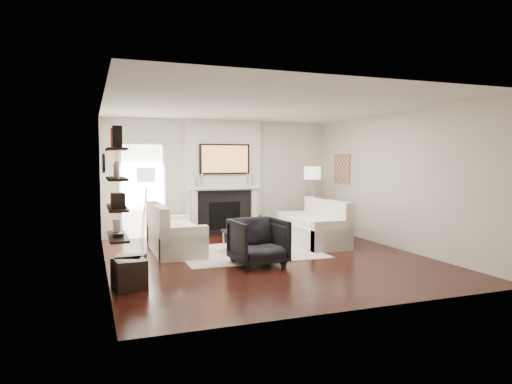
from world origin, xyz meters
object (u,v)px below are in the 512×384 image
object	(u,v)px
loveseat_right_base	(313,234)
ottoman_near	(129,270)
coffee_table	(252,231)
loveseat_left_base	(176,241)
lamp_left_shade	(146,175)
lamp_right_shade	(312,173)
armchair	(258,239)

from	to	relation	value
loveseat_right_base	ottoman_near	distance (m)	4.29
coffee_table	loveseat_left_base	bearing A→B (deg)	162.96
coffee_table	lamp_left_shade	distance (m)	2.61
lamp_left_shade	lamp_right_shade	world-z (taller)	same
loveseat_right_base	lamp_right_shade	bearing A→B (deg)	63.55
loveseat_right_base	ottoman_near	xyz separation A→B (m)	(-3.86, -1.86, -0.01)
ottoman_near	loveseat_right_base	bearing A→B (deg)	25.70
lamp_right_shade	ottoman_near	distance (m)	5.66
loveseat_left_base	loveseat_right_base	distance (m)	2.84
loveseat_left_base	lamp_right_shade	bearing A→B (deg)	18.08
loveseat_left_base	ottoman_near	bearing A→B (deg)	-116.74
lamp_left_shade	ottoman_near	distance (m)	3.48
lamp_left_shade	loveseat_right_base	bearing A→B (deg)	-22.20
coffee_table	lamp_right_shade	world-z (taller)	lamp_right_shade
lamp_right_shade	ottoman_near	bearing A→B (deg)	-144.90
lamp_right_shade	armchair	bearing A→B (deg)	-131.54
loveseat_left_base	lamp_left_shade	distance (m)	1.74
loveseat_left_base	armchair	bearing A→B (deg)	-54.32
coffee_table	ottoman_near	distance (m)	2.91
loveseat_left_base	loveseat_right_base	bearing A→B (deg)	-3.54
coffee_table	ottoman_near	world-z (taller)	coffee_table
armchair	ottoman_near	xyz separation A→B (m)	(-2.14, -0.49, -0.23)
loveseat_left_base	lamp_left_shade	world-z (taller)	lamp_left_shade
coffee_table	lamp_left_shade	size ratio (longest dim) A/B	2.75
ottoman_near	lamp_left_shade	bearing A→B (deg)	78.98
loveseat_left_base	loveseat_right_base	xyz separation A→B (m)	(2.84, -0.18, 0.00)
loveseat_left_base	armchair	world-z (taller)	armchair
armchair	ottoman_near	bearing A→B (deg)	-170.67
loveseat_right_base	armchair	distance (m)	2.22
armchair	lamp_right_shade	xyz separation A→B (m)	(2.38, 2.69, 1.02)
loveseat_right_base	lamp_right_shade	xyz separation A→B (m)	(0.66, 1.32, 1.24)
coffee_table	loveseat_right_base	bearing A→B (deg)	9.77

